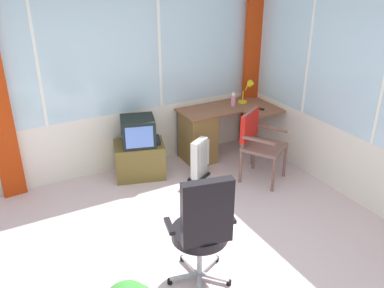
% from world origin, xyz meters
% --- Properties ---
extents(ground, '(5.60, 5.48, 0.06)m').
position_xyz_m(ground, '(0.00, 0.00, -0.03)').
color(ground, beige).
extents(north_window_panel, '(4.60, 0.07, 2.77)m').
position_xyz_m(north_window_panel, '(0.00, 2.27, 1.38)').
color(north_window_panel, silver).
rests_on(north_window_panel, ground).
extents(east_window_panel, '(0.07, 4.48, 2.77)m').
position_xyz_m(east_window_panel, '(2.33, 0.00, 1.38)').
color(east_window_panel, silver).
rests_on(east_window_panel, ground).
extents(curtain_corner, '(0.27, 0.09, 2.67)m').
position_xyz_m(curtain_corner, '(2.20, 2.14, 1.33)').
color(curtain_corner, '#B8340E').
rests_on(curtain_corner, ground).
extents(desk, '(1.33, 0.81, 0.73)m').
position_xyz_m(desk, '(1.25, 1.94, 0.40)').
color(desk, brown).
rests_on(desk, ground).
extents(desk_lamp, '(0.22, 0.19, 0.35)m').
position_xyz_m(desk_lamp, '(2.02, 1.93, 0.96)').
color(desk_lamp, yellow).
rests_on(desk_lamp, desk).
extents(tv_remote, '(0.12, 0.15, 0.02)m').
position_xyz_m(tv_remote, '(1.98, 1.63, 0.74)').
color(tv_remote, black).
rests_on(tv_remote, desk).
extents(spray_bottle, '(0.06, 0.06, 0.22)m').
position_xyz_m(spray_bottle, '(1.75, 1.93, 0.84)').
color(spray_bottle, pink).
rests_on(spray_bottle, desk).
extents(wooden_armchair, '(0.66, 0.66, 0.92)m').
position_xyz_m(wooden_armchair, '(1.59, 1.15, 0.59)').
color(wooden_armchair, brown).
rests_on(wooden_armchair, ground).
extents(office_chair, '(0.62, 0.57, 1.13)m').
position_xyz_m(office_chair, '(0.01, -0.24, 0.64)').
color(office_chair, '#B7B7BF').
rests_on(office_chair, ground).
extents(tv_on_stand, '(0.74, 0.60, 0.83)m').
position_xyz_m(tv_on_stand, '(0.28, 1.90, 0.37)').
color(tv_on_stand, brown).
rests_on(tv_on_stand, ground).
extents(space_heater, '(0.36, 0.31, 0.55)m').
position_xyz_m(space_heater, '(0.96, 1.48, 0.28)').
color(space_heater, silver).
rests_on(space_heater, ground).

